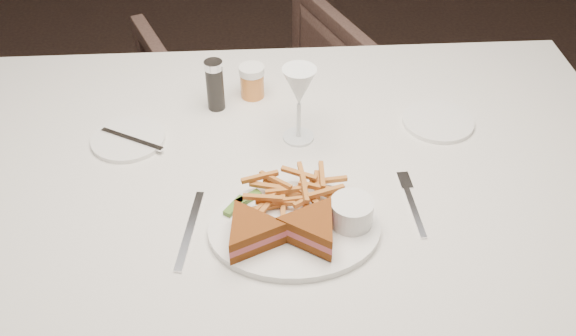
# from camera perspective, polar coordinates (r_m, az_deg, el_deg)

# --- Properties ---
(ground) EXTENTS (5.00, 5.00, 0.00)m
(ground) POSITION_cam_1_polar(r_m,az_deg,el_deg) (2.09, -9.62, -10.78)
(ground) COLOR black
(ground) RESTS_ON ground
(table) EXTENTS (1.52, 1.03, 0.75)m
(table) POSITION_cam_1_polar(r_m,az_deg,el_deg) (1.59, -0.08, -10.54)
(table) COLOR silver
(table) RESTS_ON ground
(chair_far) EXTENTS (0.85, 0.83, 0.68)m
(chair_far) POSITION_cam_1_polar(r_m,az_deg,el_deg) (2.25, -2.60, 5.83)
(chair_far) COLOR #48332C
(chair_far) RESTS_ON ground
(table_setting) EXTENTS (0.85, 0.61, 0.18)m
(table_setting) POSITION_cam_1_polar(r_m,az_deg,el_deg) (1.25, 0.13, -1.10)
(table_setting) COLOR white
(table_setting) RESTS_ON table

